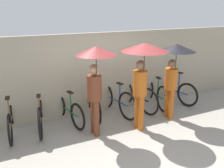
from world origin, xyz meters
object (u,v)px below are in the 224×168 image
(parked_bicycle_6, at_px, (155,92))
(parked_bicycle_2, at_px, (68,109))
(parked_bicycle_5, at_px, (136,96))
(parked_bicycle_7, at_px, (173,90))
(parked_bicycle_4, at_px, (116,100))
(parked_bicycle_3, at_px, (91,102))
(pedestrian_leading, at_px, (95,70))
(parked_bicycle_0, at_px, (11,119))
(pedestrian_center, at_px, (143,62))
(pedestrian_trailing, at_px, (174,63))
(parked_bicycle_1, at_px, (41,113))

(parked_bicycle_6, bearing_deg, parked_bicycle_2, 101.51)
(parked_bicycle_5, bearing_deg, parked_bicycle_7, -99.66)
(parked_bicycle_2, distance_m, parked_bicycle_4, 1.31)
(parked_bicycle_3, distance_m, pedestrian_leading, 1.54)
(parked_bicycle_3, xyz_separation_m, parked_bicycle_7, (2.62, -0.07, -0.02))
(parked_bicycle_0, relative_size, pedestrian_center, 0.84)
(parked_bicycle_2, height_order, pedestrian_trailing, pedestrian_trailing)
(parked_bicycle_1, height_order, pedestrian_trailing, pedestrian_trailing)
(parked_bicycle_3, xyz_separation_m, parked_bicycle_5, (1.31, -0.06, -0.00))
(parked_bicycle_1, bearing_deg, pedestrian_trailing, -95.55)
(parked_bicycle_5, bearing_deg, parked_bicycle_4, 83.91)
(pedestrian_leading, bearing_deg, pedestrian_center, 168.26)
(parked_bicycle_0, bearing_deg, pedestrian_center, -105.90)
(parked_bicycle_1, relative_size, parked_bicycle_2, 1.11)
(parked_bicycle_0, bearing_deg, parked_bicycle_6, -82.48)
(parked_bicycle_0, xyz_separation_m, parked_bicycle_4, (2.62, -0.02, 0.02))
(pedestrian_trailing, bearing_deg, parked_bicycle_1, -13.98)
(parked_bicycle_6, xyz_separation_m, pedestrian_center, (-1.23, -1.18, 1.24))
(parked_bicycle_5, bearing_deg, parked_bicycle_6, -98.20)
(parked_bicycle_0, relative_size, parked_bicycle_7, 1.04)
(parked_bicycle_2, bearing_deg, pedestrian_trailing, -122.09)
(parked_bicycle_0, distance_m, parked_bicycle_3, 1.97)
(parked_bicycle_1, relative_size, parked_bicycle_7, 1.09)
(parked_bicycle_3, height_order, pedestrian_leading, pedestrian_leading)
(pedestrian_leading, bearing_deg, parked_bicycle_0, -28.99)
(parked_bicycle_0, xyz_separation_m, pedestrian_leading, (1.69, -0.94, 1.14))
(parked_bicycle_2, relative_size, pedestrian_center, 0.79)
(parked_bicycle_5, distance_m, pedestrian_trailing, 1.53)
(parked_bicycle_4, bearing_deg, pedestrian_trailing, -140.10)
(parked_bicycle_3, bearing_deg, parked_bicycle_7, -84.35)
(parked_bicycle_1, relative_size, pedestrian_leading, 0.89)
(parked_bicycle_4, relative_size, pedestrian_trailing, 0.90)
(parked_bicycle_6, bearing_deg, pedestrian_center, 144.79)
(parked_bicycle_3, relative_size, pedestrian_leading, 0.86)
(parked_bicycle_7, bearing_deg, pedestrian_center, 107.64)
(parked_bicycle_3, xyz_separation_m, parked_bicycle_4, (0.65, -0.10, 0.00))
(parked_bicycle_0, relative_size, parked_bicycle_6, 1.01)
(parked_bicycle_2, height_order, parked_bicycle_7, parked_bicycle_7)
(parked_bicycle_3, height_order, parked_bicycle_4, parked_bicycle_4)
(parked_bicycle_5, bearing_deg, parked_bicycle_1, 80.93)
(parked_bicycle_4, height_order, pedestrian_trailing, pedestrian_trailing)
(parked_bicycle_0, distance_m, parked_bicycle_4, 2.62)
(pedestrian_center, xyz_separation_m, pedestrian_trailing, (1.02, 0.19, -0.15))
(pedestrian_leading, bearing_deg, parked_bicycle_1, -42.47)
(parked_bicycle_7, xyz_separation_m, pedestrian_center, (-1.88, -1.16, 1.26))
(parked_bicycle_5, bearing_deg, parked_bicycle_0, 81.02)
(parked_bicycle_5, distance_m, pedestrian_leading, 2.17)
(parked_bicycle_0, height_order, parked_bicycle_1, parked_bicycle_1)
(parked_bicycle_7, bearing_deg, parked_bicycle_2, 76.12)
(parked_bicycle_0, bearing_deg, parked_bicycle_1, -82.23)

